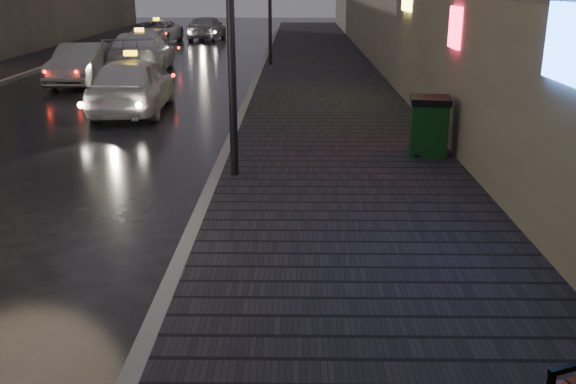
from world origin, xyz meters
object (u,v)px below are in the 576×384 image
(taxi_near, at_px, (133,84))
(car_left_mid, at_px, (81,64))
(taxi_mid, at_px, (141,52))
(car_far, at_px, (207,27))
(taxi_far, at_px, (157,31))
(trash_bin, at_px, (429,126))

(taxi_near, relative_size, car_left_mid, 1.09)
(taxi_mid, height_order, car_far, taxi_mid)
(car_left_mid, xyz_separation_m, taxi_far, (-0.65, 15.84, -0.05))
(trash_bin, height_order, car_left_mid, car_left_mid)
(trash_bin, distance_m, taxi_mid, 15.73)
(taxi_mid, xyz_separation_m, taxi_far, (-2.07, 12.94, -0.15))
(taxi_far, bearing_deg, trash_bin, -61.88)
(car_far, bearing_deg, taxi_mid, 93.29)
(car_left_mid, bearing_deg, car_far, 82.09)
(trash_bin, relative_size, taxi_near, 0.26)
(trash_bin, bearing_deg, taxi_near, 151.30)
(car_far, bearing_deg, taxi_far, 40.75)
(trash_bin, xyz_separation_m, taxi_far, (-10.87, 25.97, -0.10))
(trash_bin, bearing_deg, taxi_mid, 130.45)
(trash_bin, height_order, taxi_near, taxi_near)
(trash_bin, distance_m, taxi_far, 28.16)
(car_left_mid, distance_m, taxi_far, 15.85)
(car_left_mid, bearing_deg, taxi_near, -60.30)
(taxi_mid, relative_size, car_far, 1.26)
(car_left_mid, bearing_deg, trash_bin, -46.09)
(taxi_mid, relative_size, taxi_far, 1.19)
(taxi_near, relative_size, car_far, 1.04)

